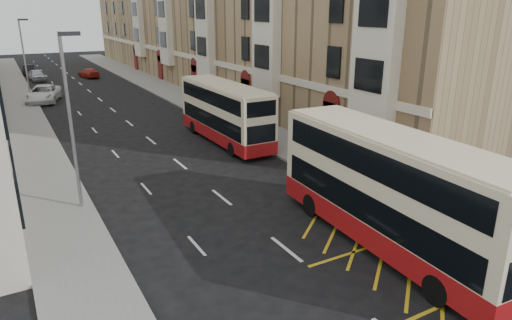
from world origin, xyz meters
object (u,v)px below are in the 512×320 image
street_lamp_far (25,56)px  double_decker_rear (225,113)px  car_silver (37,75)px  car_dark (29,70)px  pedestrian_mid (464,209)px  street_lamp_near (71,113)px  white_van (43,94)px  pedestrian_far (393,190)px  pedestrian_near (495,211)px  double_decker_front (391,191)px  car_red (89,73)px

street_lamp_far → double_decker_rear: (10.91, -22.94, -2.52)m
car_silver → car_dark: 7.14m
street_lamp_far → pedestrian_mid: bearing=-71.1°
street_lamp_near → car_silver: 45.75m
double_decker_rear → car_dark: 46.62m
pedestrian_mid → white_van: (-12.66, 39.70, -0.14)m
street_lamp_far → pedestrian_far: bearing=-71.1°
pedestrian_near → pedestrian_mid: pedestrian_mid is taller
double_decker_rear → pedestrian_mid: double_decker_rear is taller
double_decker_front → white_van: 40.13m
double_decker_front → white_van: bearing=106.0°
street_lamp_far → double_decker_rear: size_ratio=0.77×
street_lamp_near → pedestrian_mid: street_lamp_near is taller
street_lamp_far → white_van: 4.02m
pedestrian_near → car_silver: size_ratio=0.38×
pedestrian_near → white_van: bearing=-85.7°
double_decker_rear → pedestrian_near: size_ratio=6.41×
car_silver → car_red: (6.51, -0.34, -0.10)m
street_lamp_far → car_dark: 23.05m
car_silver → car_red: car_silver is taller
pedestrian_mid → car_red: pedestrian_mid is taller
pedestrian_mid → car_dark: size_ratio=0.39×
white_van → car_dark: white_van is taller
double_decker_rear → double_decker_front: bearing=-92.9°
street_lamp_far → car_silver: bearing=83.2°
street_lamp_near → white_van: 29.66m
car_red → street_lamp_far: bearing=50.3°
street_lamp_far → car_silver: street_lamp_far is taller
car_dark → car_red: car_dark is taller
street_lamp_near → double_decker_rear: street_lamp_near is taller
car_red → street_lamp_near: bearing=68.6°
double_decker_front → street_lamp_far: bearing=107.4°
double_decker_front → car_red: bearing=95.0°
car_dark → street_lamp_near: bearing=-85.9°
pedestrian_near → street_lamp_near: bearing=-51.0°
street_lamp_far → white_van: bearing=-27.7°
pedestrian_near → car_silver: (-12.99, 56.55, -0.23)m
pedestrian_near → car_dark: size_ratio=0.39×
street_lamp_near → pedestrian_far: size_ratio=4.63×
white_van → double_decker_front: bearing=-60.7°
street_lamp_near → double_decker_front: size_ratio=0.68×
pedestrian_far → car_dark: size_ratio=0.41×
car_silver → double_decker_front: bearing=-85.7°
double_decker_front → car_silver: size_ratio=2.71×
street_lamp_near → white_van: size_ratio=1.33×
double_decker_rear → pedestrian_mid: 17.64m
pedestrian_far → car_dark: pedestrian_far is taller
car_silver → car_red: 6.52m
white_van → car_dark: 23.28m
car_dark → street_lamp_far: bearing=-87.9°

